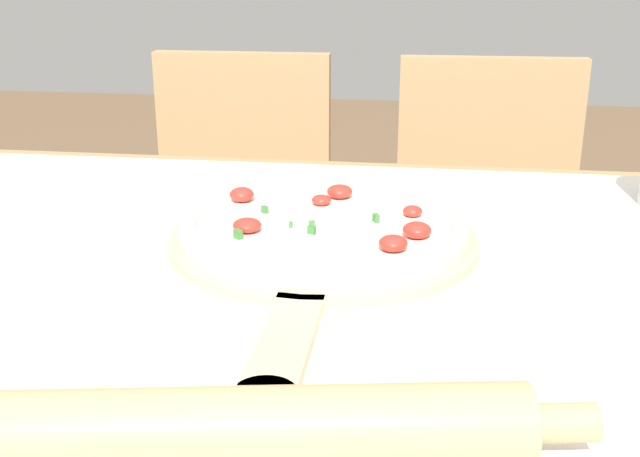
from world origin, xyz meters
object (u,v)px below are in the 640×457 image
object	(u,v)px
chair_left	(238,231)
pizza_peel	(321,246)
chair_right	(486,243)
rolling_pin	(226,429)
pizza	(324,224)

from	to	relation	value
chair_left	pizza_peel	bearing A→B (deg)	-71.05
chair_left	chair_right	size ratio (longest dim) A/B	1.00
pizza_peel	chair_left	size ratio (longest dim) A/B	0.61
rolling_pin	chair_right	xyz separation A→B (m)	(0.25, 1.17, -0.30)
rolling_pin	pizza_peel	bearing A→B (deg)	88.48
rolling_pin	chair_right	size ratio (longest dim) A/B	0.55
pizza	chair_left	xyz separation A→B (m)	(-0.29, 0.76, -0.30)
pizza	rolling_pin	xyz separation A→B (m)	(-0.01, -0.41, 0.00)
pizza_peel	chair_right	world-z (taller)	chair_right
rolling_pin	chair_right	distance (m)	1.23
rolling_pin	chair_left	bearing A→B (deg)	103.30
pizza_peel	pizza	xyz separation A→B (m)	(0.00, 0.02, 0.02)
pizza_peel	chair_right	xyz separation A→B (m)	(0.24, 0.78, -0.28)
pizza	rolling_pin	distance (m)	0.41
pizza_peel	chair_left	bearing A→B (deg)	110.12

